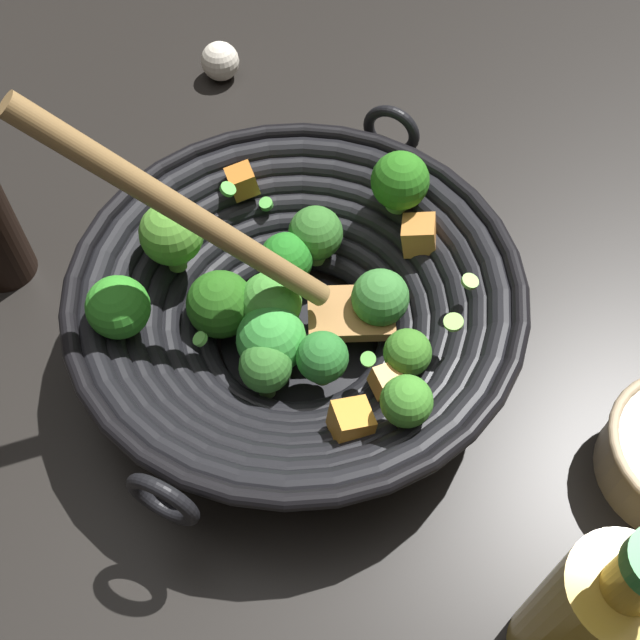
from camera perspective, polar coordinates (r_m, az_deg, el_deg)
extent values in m
plane|color=black|center=(0.66, -1.63, -1.76)|extent=(4.00, 4.00, 0.00)
cylinder|color=black|center=(0.66, -1.64, -1.53)|extent=(0.13, 0.13, 0.01)
torus|color=black|center=(0.65, -1.67, -0.85)|extent=(0.18, 0.18, 0.02)
torus|color=black|center=(0.64, -1.69, -0.40)|extent=(0.21, 0.21, 0.02)
torus|color=black|center=(0.63, -1.71, 0.06)|extent=(0.23, 0.23, 0.02)
torus|color=black|center=(0.62, -1.73, 0.53)|extent=(0.26, 0.26, 0.02)
torus|color=black|center=(0.62, -1.75, 1.02)|extent=(0.29, 0.29, 0.02)
torus|color=black|center=(0.61, -1.78, 1.52)|extent=(0.31, 0.31, 0.02)
torus|color=black|center=(0.60, -1.80, 2.03)|extent=(0.34, 0.34, 0.02)
torus|color=black|center=(0.59, -1.82, 2.55)|extent=(0.36, 0.36, 0.01)
torus|color=black|center=(0.71, 5.30, 13.75)|extent=(0.01, 0.05, 0.05)
torus|color=black|center=(0.52, -11.57, -12.94)|extent=(0.01, 0.05, 0.05)
cylinder|color=#64A44C|center=(0.67, 5.76, 8.68)|extent=(0.03, 0.03, 0.01)
sphere|color=#29701A|center=(0.65, 5.96, 10.23)|extent=(0.05, 0.05, 0.05)
cylinder|color=#67A53D|center=(0.61, 0.17, -3.96)|extent=(0.02, 0.02, 0.01)
sphere|color=#2A722D|center=(0.59, 0.18, -2.78)|extent=(0.04, 0.04, 0.04)
cylinder|color=#6BA04D|center=(0.64, -3.55, -0.13)|extent=(0.02, 0.02, 0.01)
sphere|color=#499A39|center=(0.62, -3.68, 1.30)|extent=(0.05, 0.05, 0.05)
cylinder|color=#77AA46|center=(0.65, -10.52, 4.53)|extent=(0.02, 0.02, 0.02)
sphere|color=#539730|center=(0.62, -10.96, 6.30)|extent=(0.05, 0.05, 0.05)
cylinder|color=#55A535|center=(0.68, -2.43, 3.05)|extent=(0.02, 0.02, 0.02)
sphere|color=#227620|center=(0.65, -2.52, 4.54)|extent=(0.05, 0.05, 0.05)
cylinder|color=#8AB35D|center=(0.61, -14.20, -0.53)|extent=(0.02, 0.02, 0.02)
sphere|color=#328D27|center=(0.59, -14.74, 0.91)|extent=(0.05, 0.05, 0.05)
cylinder|color=#6AA948|center=(0.68, -0.32, 5.00)|extent=(0.02, 0.02, 0.02)
sphere|color=#336E29|center=(0.66, -0.33, 6.45)|extent=(0.05, 0.05, 0.05)
cylinder|color=#74AE5C|center=(0.62, -4.11, -4.69)|extent=(0.02, 0.01, 0.02)
sphere|color=#316D29|center=(0.60, -4.28, -3.37)|extent=(0.04, 0.04, 0.04)
cylinder|color=#80B34B|center=(0.60, 6.31, -3.53)|extent=(0.02, 0.02, 0.02)
sphere|color=#3C7B25|center=(0.58, 6.51, -2.43)|extent=(0.04, 0.04, 0.04)
cylinder|color=#69A740|center=(0.63, -3.48, -2.99)|extent=(0.03, 0.03, 0.02)
sphere|color=green|center=(0.61, -3.63, -1.45)|extent=(0.06, 0.06, 0.06)
cylinder|color=#6AAA45|center=(0.65, -7.11, -0.35)|extent=(0.03, 0.03, 0.02)
sphere|color=#265F18|center=(0.63, -7.40, 1.16)|extent=(0.06, 0.06, 0.06)
cylinder|color=#78A33B|center=(0.64, 4.34, 0.35)|extent=(0.03, 0.03, 0.01)
sphere|color=#3B7F36|center=(0.62, 4.49, 1.67)|extent=(0.05, 0.05, 0.05)
cylinder|color=#6C9E40|center=(0.56, 6.18, -7.28)|extent=(0.02, 0.02, 0.02)
sphere|color=#428B2C|center=(0.53, 6.43, -6.01)|extent=(0.04, 0.04, 0.04)
cube|color=#C57C37|center=(0.65, 7.39, 6.25)|extent=(0.03, 0.04, 0.03)
cube|color=orange|center=(0.55, 2.31, -7.65)|extent=(0.04, 0.04, 0.03)
cube|color=#D08A3B|center=(0.58, 4.96, -4.51)|extent=(0.03, 0.03, 0.02)
cube|color=#C67129|center=(0.68, -5.79, 10.20)|extent=(0.03, 0.03, 0.03)
cylinder|color=#99D166|center=(0.57, 9.87, -0.16)|extent=(0.02, 0.02, 0.01)
cylinder|color=#56B247|center=(0.68, -4.01, 8.57)|extent=(0.01, 0.01, 0.01)
cylinder|color=#99D166|center=(0.60, 11.05, 2.82)|extent=(0.02, 0.02, 0.01)
cylinder|color=#6BC651|center=(0.60, -8.88, -1.41)|extent=(0.02, 0.02, 0.01)
cylinder|color=#56B247|center=(0.66, -6.85, 9.61)|extent=(0.02, 0.02, 0.01)
cylinder|color=#6BC651|center=(0.58, 3.59, -2.92)|extent=(0.02, 0.02, 0.01)
cube|color=#9E6B38|center=(0.63, 2.30, 0.52)|extent=(0.08, 0.08, 0.01)
cylinder|color=olive|center=(0.53, -9.71, 7.70)|extent=(0.10, 0.18, 0.21)
cylinder|color=gold|center=(0.52, 19.10, -20.36)|extent=(0.07, 0.07, 0.15)
cylinder|color=gold|center=(0.44, 22.64, -17.21)|extent=(0.03, 0.03, 0.04)
sphere|color=silver|center=(0.90, -7.42, 18.49)|extent=(0.04, 0.04, 0.04)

